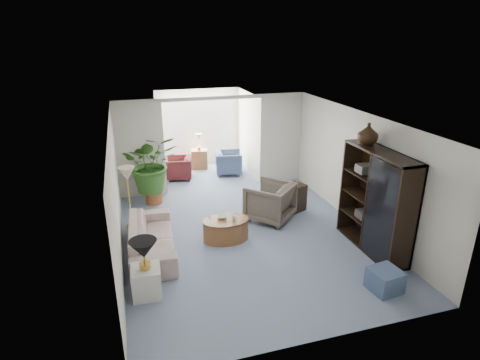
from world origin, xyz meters
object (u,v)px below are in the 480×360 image
object	(u,v)px
sunroom_chair_blue	(229,163)
sunroom_table	(199,159)
floor_lamp	(127,173)
end_table	(147,282)
wingback_chair	(270,202)
cabinet_urn	(368,134)
ottoman	(385,280)
side_table_dark	(293,198)
plant_pot	(154,197)
table_lamp	(143,249)
framed_picture	(364,152)
coffee_bowl	(222,217)
sunroom_chair_maroon	(179,168)
sofa	(152,238)
entertainment_cabinet	(376,202)
coffee_cup	(234,219)
coffee_table	(226,229)

from	to	relation	value
sunroom_chair_blue	sunroom_table	xyz separation A→B (m)	(-0.75, 0.75, -0.05)
floor_lamp	end_table	bearing A→B (deg)	-86.74
wingback_chair	sunroom_chair_blue	distance (m)	3.25
cabinet_urn	ottoman	bearing A→B (deg)	-108.26
side_table_dark	plant_pot	size ratio (longest dim) A/B	1.61
table_lamp	sunroom_chair_blue	distance (m)	6.00
plant_pot	framed_picture	bearing A→B (deg)	-31.63
side_table_dark	coffee_bowl	bearing A→B (deg)	-157.10
floor_lamp	sunroom_chair_blue	xyz separation A→B (m)	(2.95, 2.73, -0.90)
sunroom_chair_blue	sunroom_chair_maroon	distance (m)	1.50
table_lamp	sunroom_chair_maroon	world-z (taller)	table_lamp
coffee_bowl	side_table_dark	bearing A→B (deg)	22.90
side_table_dark	sofa	bearing A→B (deg)	-163.79
sofa	sunroom_chair_blue	bearing A→B (deg)	-30.65
sofa	coffee_bowl	xyz separation A→B (m)	(1.45, 0.16, 0.17)
floor_lamp	entertainment_cabinet	world-z (taller)	entertainment_cabinet
side_table_dark	cabinet_urn	bearing A→B (deg)	-63.67
coffee_cup	sunroom_chair_maroon	world-z (taller)	sunroom_chair_maroon
side_table_dark	entertainment_cabinet	xyz separation A→B (m)	(0.78, -2.07, 0.68)
floor_lamp	coffee_bowl	world-z (taller)	floor_lamp
side_table_dark	sunroom_chair_maroon	size ratio (longest dim) A/B	0.90
wingback_chair	plant_pot	world-z (taller)	wingback_chair
framed_picture	sunroom_chair_maroon	world-z (taller)	framed_picture
coffee_bowl	sunroom_chair_blue	size ratio (longest dim) A/B	0.28
coffee_cup	wingback_chair	world-z (taller)	wingback_chair
ottoman	sunroom_table	xyz separation A→B (m)	(-1.73, 7.02, 0.11)
end_table	coffee_bowl	bearing A→B (deg)	42.60
coffee_bowl	plant_pot	size ratio (longest dim) A/B	0.53
coffee_bowl	plant_pot	bearing A→B (deg)	118.50
coffee_cup	wingback_chair	xyz separation A→B (m)	(1.04, 0.72, -0.06)
coffee_table	sunroom_chair_blue	size ratio (longest dim) A/B	1.24
wingback_chair	plant_pot	bearing A→B (deg)	-78.04
floor_lamp	sunroom_chair_blue	size ratio (longest dim) A/B	0.47
coffee_table	sunroom_chair_blue	world-z (taller)	sunroom_chair_blue
table_lamp	floor_lamp	size ratio (longest dim) A/B	1.22
sunroom_chair_blue	coffee_table	bearing A→B (deg)	174.79
framed_picture	sunroom_table	distance (m)	5.66
cabinet_urn	ottoman	xyz separation A→B (m)	(-0.58, -1.76, -2.02)
sofa	entertainment_cabinet	size ratio (longest dim) A/B	1.05
wingback_chair	sunroom_chair_maroon	world-z (taller)	wingback_chair
end_table	table_lamp	size ratio (longest dim) A/B	1.15
wingback_chair	coffee_table	bearing A→B (deg)	-15.84
coffee_bowl	side_table_dark	size ratio (longest dim) A/B	0.33
coffee_cup	side_table_dark	bearing A→B (deg)	30.35
table_lamp	coffee_cup	size ratio (longest dim) A/B	4.39
coffee_table	sunroom_table	distance (m)	4.63
framed_picture	entertainment_cabinet	world-z (taller)	entertainment_cabinet
sofa	sunroom_table	world-z (taller)	sofa
end_table	sunroom_chair_blue	world-z (taller)	sunroom_chair_blue
end_table	coffee_cup	distance (m)	2.28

